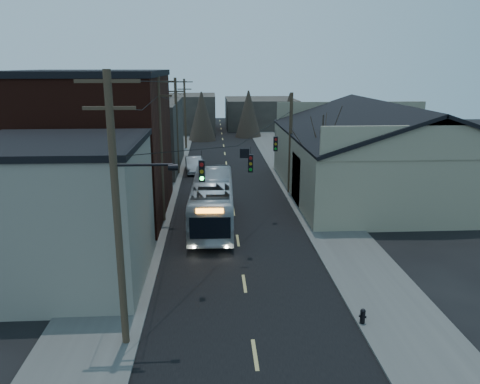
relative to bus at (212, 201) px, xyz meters
name	(u,v)px	position (x,y,z in m)	size (l,w,h in m)	color
road_surface	(229,180)	(1.56, 12.52, -1.61)	(9.00, 110.00, 0.02)	black
sidewalk_left	(160,181)	(-4.94, 12.52, -1.56)	(4.00, 110.00, 0.12)	#474744
sidewalk_right	(296,179)	(8.06, 12.52, -1.56)	(4.00, 110.00, 0.12)	#474744
building_clapboard	(61,215)	(-7.44, -8.48, 1.88)	(8.00, 8.00, 7.00)	slate
building_brick	(93,147)	(-8.44, 2.52, 3.38)	(10.00, 12.00, 10.00)	black
building_left_far	(136,136)	(-7.94, 18.52, 1.88)	(9.00, 14.00, 7.00)	#2F2926
warehouse	(383,161)	(14.56, 7.52, 1.08)	(16.16, 20.60, 7.73)	gray
building_far_left	(185,113)	(-4.44, 47.52, 1.38)	(10.00, 12.00, 6.00)	#2F2926
building_far_right	(260,113)	(8.56, 52.52, 0.88)	(12.00, 14.00, 5.00)	#2F2926
bare_tree	(321,164)	(8.06, 2.52, 1.98)	(0.40, 0.40, 7.20)	black
utility_lines	(192,138)	(-1.55, 6.66, 3.33)	(11.24, 45.28, 10.50)	#382B1E
bus	(212,201)	(0.00, 0.00, 0.00)	(2.72, 11.64, 3.24)	#B2B9BF
parked_car	(194,165)	(-1.86, 16.30, -0.85)	(1.63, 4.67, 1.54)	#ABAEB3
fire_hydrant	(363,315)	(6.26, -13.68, -1.14)	(0.32, 0.23, 0.67)	black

